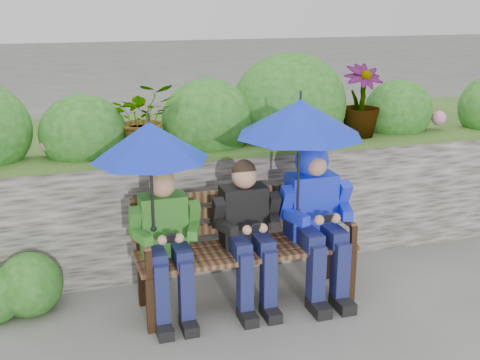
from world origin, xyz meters
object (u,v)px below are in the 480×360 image
object	(u,v)px
boy_left	(166,237)
boy_middle	(248,227)
boy_right	(316,210)
umbrella_left	(150,141)
park_bench	(244,239)
umbrella_right	(300,118)

from	to	relation	value
boy_left	boy_middle	xyz separation A→B (m)	(0.61, -0.00, 0.00)
boy_middle	boy_right	world-z (taller)	boy_right
boy_right	umbrella_left	world-z (taller)	umbrella_left
boy_left	boy_middle	distance (m)	0.61
boy_left	boy_right	distance (m)	1.16
boy_left	boy_middle	bearing A→B (deg)	-0.09
boy_left	boy_right	xyz separation A→B (m)	(1.16, 0.01, 0.08)
umbrella_left	boy_left	bearing A→B (deg)	0.93
park_bench	boy_middle	bearing A→B (deg)	-87.73
boy_middle	boy_right	distance (m)	0.56
park_bench	boy_right	xyz separation A→B (m)	(0.56, -0.07, 0.20)
park_bench	umbrella_left	bearing A→B (deg)	-173.65
park_bench	umbrella_right	xyz separation A→B (m)	(0.39, -0.09, 0.92)
boy_middle	umbrella_right	size ratio (longest dim) A/B	1.17
boy_right	umbrella_right	xyz separation A→B (m)	(-0.16, -0.01, 0.72)
park_bench	umbrella_left	world-z (taller)	umbrella_left
park_bench	boy_right	world-z (taller)	boy_right
boy_left	boy_middle	size ratio (longest dim) A/B	0.99
boy_middle	umbrella_left	world-z (taller)	umbrella_left
umbrella_left	umbrella_right	xyz separation A→B (m)	(1.09, -0.01, 0.10)
boy_right	umbrella_left	distance (m)	1.40
umbrella_left	umbrella_right	world-z (taller)	umbrella_right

